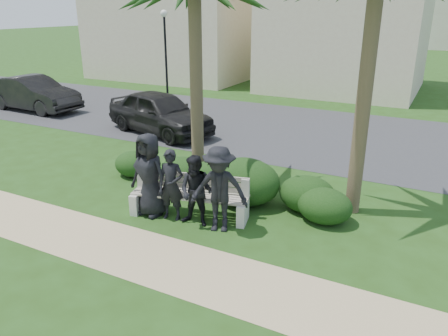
{
  "coord_description": "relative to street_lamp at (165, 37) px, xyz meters",
  "views": [
    {
      "loc": [
        4.57,
        -7.49,
        4.44
      ],
      "look_at": [
        0.16,
        1.0,
        0.89
      ],
      "focal_mm": 35.0,
      "sensor_mm": 36.0,
      "label": 1
    }
  ],
  "objects": [
    {
      "name": "ground",
      "position": [
        9.0,
        -12.0,
        -2.94
      ],
      "size": [
        160.0,
        160.0,
        0.0
      ],
      "primitive_type": "plane",
      "color": "#224112",
      "rests_on": "ground"
    },
    {
      "name": "footpath",
      "position": [
        9.0,
        -13.8,
        -2.94
      ],
      "size": [
        30.0,
        1.6,
        0.01
      ],
      "primitive_type": "cube",
      "color": "tan",
      "rests_on": "ground"
    },
    {
      "name": "asphalt_street",
      "position": [
        9.0,
        -4.0,
        -2.94
      ],
      "size": [
        160.0,
        8.0,
        0.01
      ],
      "primitive_type": "cube",
      "color": "#2D2D30",
      "rests_on": "ground"
    },
    {
      "name": "stucco_bldg_left",
      "position": [
        -3.0,
        6.0,
        0.72
      ],
      "size": [
        10.4,
        8.4,
        7.3
      ],
      "color": "beige",
      "rests_on": "ground"
    },
    {
      "name": "stucco_bldg_right",
      "position": [
        8.0,
        6.0,
        0.72
      ],
      "size": [
        8.4,
        8.4,
        7.3
      ],
      "color": "beige",
      "rests_on": "ground"
    },
    {
      "name": "street_lamp",
      "position": [
        0.0,
        0.0,
        0.0
      ],
      "size": [
        0.36,
        0.36,
        4.29
      ],
      "color": "black",
      "rests_on": "ground"
    },
    {
      "name": "park_bench",
      "position": [
        8.81,
        -11.97,
        -2.53
      ],
      "size": [
        2.76,
        1.21,
        0.92
      ],
      "rotation": [
        0.0,
        0.0,
        0.24
      ],
      "color": "#9E9584",
      "rests_on": "ground"
    },
    {
      "name": "man_a",
      "position": [
        7.97,
        -12.29,
        -1.99
      ],
      "size": [
        1.0,
        0.72,
        1.9
      ],
      "primitive_type": "imported",
      "rotation": [
        0.0,
        0.0,
        -0.13
      ],
      "color": "black",
      "rests_on": "ground"
    },
    {
      "name": "man_b",
      "position": [
        8.52,
        -12.25,
        -2.14
      ],
      "size": [
        0.65,
        0.5,
        1.6
      ],
      "primitive_type": "imported",
      "rotation": [
        0.0,
        0.0,
        0.21
      ],
      "color": "black",
      "rests_on": "ground"
    },
    {
      "name": "man_c",
      "position": [
        9.15,
        -12.26,
        -2.16
      ],
      "size": [
        0.8,
        0.64,
        1.56
      ],
      "primitive_type": "imported",
      "rotation": [
        0.0,
        0.0,
        0.07
      ],
      "color": "black",
      "rests_on": "ground"
    },
    {
      "name": "man_d",
      "position": [
        9.7,
        -12.24,
        -2.02
      ],
      "size": [
        1.34,
        1.01,
        1.85
      ],
      "primitive_type": "imported",
      "rotation": [
        0.0,
        0.0,
        0.31
      ],
      "color": "black",
      "rests_on": "ground"
    },
    {
      "name": "hedge_a",
      "position": [
        6.11,
        -10.55,
        -2.58
      ],
      "size": [
        1.11,
        0.92,
        0.72
      ],
      "primitive_type": "ellipsoid",
      "color": "black",
      "rests_on": "ground"
    },
    {
      "name": "hedge_b",
      "position": [
        7.81,
        -10.7,
        -2.51
      ],
      "size": [
        1.33,
        1.1,
        0.87
      ],
      "primitive_type": "ellipsoid",
      "color": "black",
      "rests_on": "ground"
    },
    {
      "name": "hedge_c",
      "position": [
        8.46,
        -10.45,
        -2.56
      ],
      "size": [
        1.17,
        0.97,
        0.77
      ],
      "primitive_type": "ellipsoid",
      "color": "black",
      "rests_on": "ground"
    },
    {
      "name": "hedge_d",
      "position": [
        9.57,
        -10.71,
        -2.38
      ],
      "size": [
        1.72,
        1.42,
        1.12
      ],
      "primitive_type": "ellipsoid",
      "color": "black",
      "rests_on": "ground"
    },
    {
      "name": "hedge_e",
      "position": [
        11.03,
        -10.46,
        -2.52
      ],
      "size": [
        1.3,
        1.07,
        0.85
      ],
      "primitive_type": "ellipsoid",
      "color": "black",
      "rests_on": "ground"
    },
    {
      "name": "hedge_f",
      "position": [
        11.55,
        -10.84,
        -2.55
      ],
      "size": [
        1.2,
        0.99,
        0.78
      ],
      "primitive_type": "ellipsoid",
      "color": "black",
      "rests_on": "ground"
    },
    {
      "name": "car_a",
      "position": [
        4.2,
        -6.59,
        -2.17
      ],
      "size": [
        4.87,
        2.97,
        1.55
      ],
      "primitive_type": "imported",
      "rotation": [
        0.0,
        0.0,
        1.3
      ],
      "color": "black",
      "rests_on": "ground"
    },
    {
      "name": "car_b",
      "position": [
        -3.05,
        -6.09,
        -2.18
      ],
      "size": [
        4.65,
        1.75,
        1.52
      ],
      "primitive_type": "imported",
      "rotation": [
        0.0,
        0.0,
        1.54
      ],
      "color": "black",
      "rests_on": "ground"
    }
  ]
}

